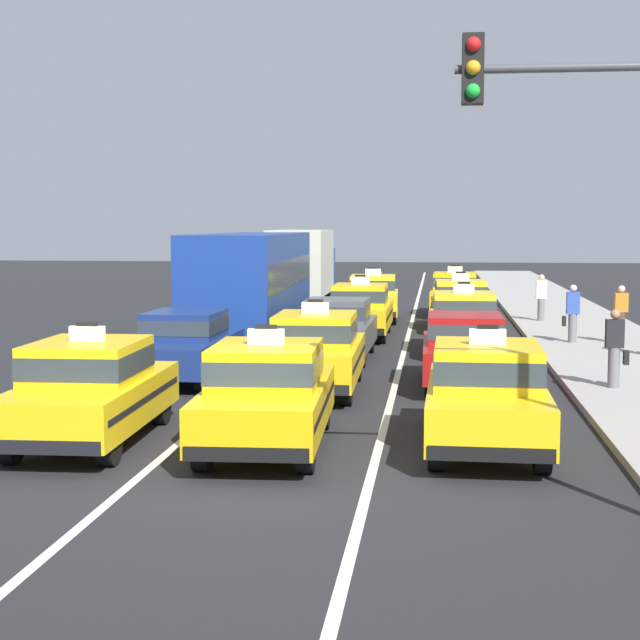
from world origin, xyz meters
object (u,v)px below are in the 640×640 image
(taxi_right_fourth, at_px, (460,304))
(taxi_right_fifth, at_px, (455,293))
(sedan_center_third, at_px, (338,327))
(taxi_center_fifth, at_px, (373,297))
(pedestrian_by_storefront, at_px, (621,314))
(box_truck_left_fourth, at_px, (303,265))
(pedestrian_near_crosswalk, at_px, (541,297))
(taxi_left_nearest, at_px, (90,389))
(sedan_right_second, at_px, (464,348))
(pedestrian_trailing, at_px, (615,349))
(taxi_right_nearest, at_px, (486,393))
(bus_left_third, at_px, (253,278))
(taxi_center_nearest, at_px, (267,393))
(taxi_right_third, at_px, (463,321))
(taxi_center_second, at_px, (316,351))
(sedan_left_second, at_px, (186,343))
(taxi_center_fourth, at_px, (360,309))
(pedestrian_mid_block, at_px, (572,314))
(traffic_light_pole, at_px, (622,195))

(taxi_right_fourth, height_order, taxi_right_fifth, same)
(sedan_center_third, distance_m, taxi_center_fifth, 10.65)
(taxi_right_fourth, xyz_separation_m, pedestrian_by_storefront, (4.40, -4.45, 0.10))
(box_truck_left_fourth, bearing_deg, pedestrian_near_crosswalk, -38.24)
(sedan_center_third, bearing_deg, taxi_left_nearest, -105.85)
(sedan_right_second, xyz_separation_m, pedestrian_trailing, (3.05, -0.65, 0.11))
(taxi_right_fourth, bearing_deg, taxi_center_fifth, 135.34)
(taxi_right_fourth, relative_size, taxi_right_fifth, 1.00)
(box_truck_left_fourth, relative_size, taxi_center_fifth, 1.51)
(taxi_left_nearest, bearing_deg, taxi_right_nearest, 2.80)
(pedestrian_near_crosswalk, height_order, pedestrian_by_storefront, pedestrian_by_storefront)
(bus_left_third, height_order, taxi_center_nearest, bus_left_third)
(taxi_right_fourth, bearing_deg, taxi_right_third, -90.43)
(taxi_center_second, xyz_separation_m, pedestrian_near_crosswalk, (6.12, 14.84, 0.09))
(taxi_left_nearest, xyz_separation_m, sedan_left_second, (-0.08, 6.38, -0.03))
(pedestrian_by_storefront, height_order, pedestrian_trailing, pedestrian_by_storefront)
(sedan_center_third, xyz_separation_m, taxi_center_fourth, (0.21, 5.08, 0.03))
(taxi_left_nearest, bearing_deg, pedestrian_trailing, 31.71)
(pedestrian_near_crosswalk, bearing_deg, taxi_center_second, -112.42)
(taxi_center_second, xyz_separation_m, taxi_right_fifth, (3.19, 18.21, 0.00))
(sedan_center_third, bearing_deg, taxi_right_fifth, 76.08)
(taxi_center_fifth, bearing_deg, taxi_right_fourth, -44.66)
(taxi_right_third, relative_size, pedestrian_near_crosswalk, 2.83)
(taxi_center_nearest, xyz_separation_m, taxi_center_second, (0.11, 5.33, 0.00))
(pedestrian_near_crosswalk, relative_size, pedestrian_by_storefront, 0.99)
(taxi_left_nearest, bearing_deg, taxi_right_fifth, 75.23)
(sedan_right_second, xyz_separation_m, pedestrian_mid_block, (3.24, 7.36, 0.13))
(bus_left_third, distance_m, taxi_center_second, 10.85)
(taxi_center_second, bearing_deg, pedestrian_by_storefront, 47.18)
(pedestrian_near_crosswalk, height_order, pedestrian_mid_block, pedestrian_mid_block)
(taxi_center_fourth, xyz_separation_m, taxi_right_fourth, (3.11, 2.52, 0.00))
(sedan_center_third, relative_size, pedestrian_mid_block, 2.62)
(taxi_center_nearest, bearing_deg, taxi_left_nearest, 178.25)
(sedan_center_third, height_order, taxi_right_nearest, taxi_right_nearest)
(sedan_right_second, bearing_deg, pedestrian_by_storefront, 57.69)
(taxi_center_nearest, relative_size, taxi_right_third, 1.01)
(taxi_center_fourth, xyz_separation_m, taxi_right_third, (3.07, -3.40, 0.00))
(taxi_center_fourth, bearing_deg, pedestrian_mid_block, -16.06)
(taxi_left_nearest, xyz_separation_m, taxi_right_fifth, (6.18, 23.45, 0.00))
(pedestrian_mid_block, bearing_deg, sedan_center_third, -152.72)
(sedan_right_second, bearing_deg, taxi_right_nearest, -88.26)
(pedestrian_by_storefront, bearing_deg, taxi_center_second, -132.82)
(sedan_center_third, bearing_deg, taxi_center_second, -89.37)
(box_truck_left_fourth, height_order, taxi_center_fourth, box_truck_left_fourth)
(taxi_left_nearest, distance_m, taxi_center_fourth, 15.75)
(traffic_light_pole, bearing_deg, taxi_center_second, 116.21)
(taxi_center_nearest, bearing_deg, box_truck_left_fourth, 96.54)
(bus_left_third, bearing_deg, sedan_left_second, -88.82)
(taxi_right_fourth, bearing_deg, taxi_center_fourth, -141.04)
(taxi_left_nearest, relative_size, taxi_center_fourth, 1.01)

